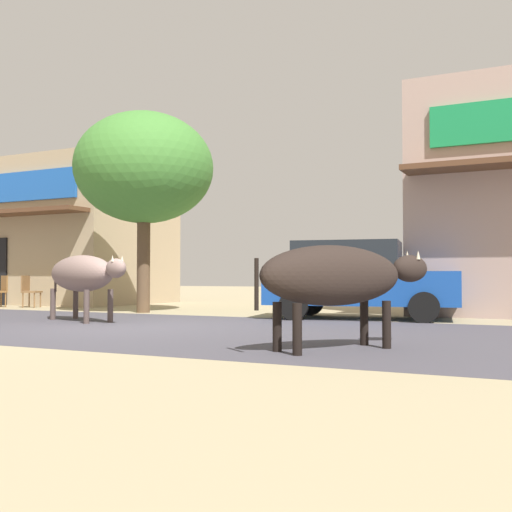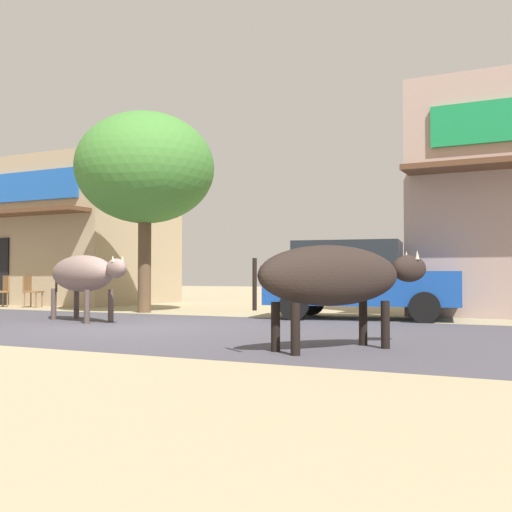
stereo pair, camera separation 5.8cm
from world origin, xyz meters
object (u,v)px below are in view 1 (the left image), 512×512
at_px(parked_hatchback_car, 358,279).
at_px(cow_near_brown, 82,274).
at_px(cafe_chair_near_tree, 29,290).
at_px(cow_far_dark, 337,276).
at_px(roadside_tree, 144,169).
at_px(cafe_chair_by_doorway, 0,289).

relative_size(parked_hatchback_car, cow_near_brown, 1.51).
relative_size(parked_hatchback_car, cafe_chair_near_tree, 4.56).
relative_size(cow_near_brown, cow_far_dark, 1.15).
bearing_deg(cow_far_dark, parked_hatchback_car, 104.35).
relative_size(roadside_tree, cow_far_dark, 2.07).
distance_m(cow_near_brown, cafe_chair_near_tree, 6.27).
xyz_separation_m(parked_hatchback_car, cafe_chair_near_tree, (-9.88, 0.41, -0.33)).
xyz_separation_m(cow_near_brown, cow_far_dark, (6.15, -2.38, -0.05)).
bearing_deg(cow_near_brown, cow_far_dark, -21.13).
bearing_deg(cafe_chair_by_doorway, cow_near_brown, -28.83).
xyz_separation_m(cafe_chair_near_tree, cafe_chair_by_doorway, (-0.92, -0.23, 0.00)).
distance_m(roadside_tree, cow_near_brown, 4.04).
xyz_separation_m(cow_near_brown, cafe_chair_near_tree, (-5.14, 3.57, -0.43)).
distance_m(cow_far_dark, cafe_chair_near_tree, 12.77).
distance_m(roadside_tree, cow_far_dark, 9.10).
xyz_separation_m(roadside_tree, cow_far_dark, (6.85, -5.35, -2.69)).
bearing_deg(cow_near_brown, cafe_chair_near_tree, 145.25).
relative_size(roadside_tree, cafe_chair_by_doorway, 5.42).
bearing_deg(cow_near_brown, roadside_tree, 103.13).
bearing_deg(cafe_chair_by_doorway, cow_far_dark, -25.07).
height_order(roadside_tree, cafe_chair_by_doorway, roadside_tree).
xyz_separation_m(parked_hatchback_car, cow_far_dark, (1.42, -5.54, 0.06)).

